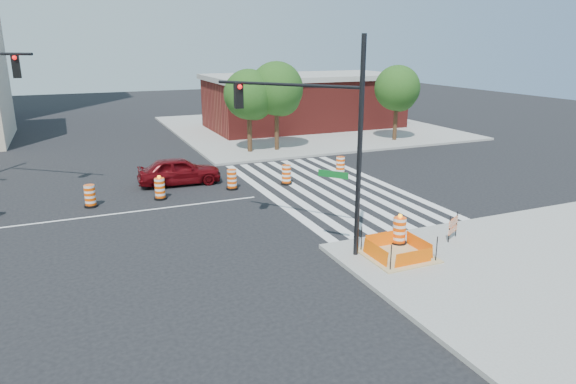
# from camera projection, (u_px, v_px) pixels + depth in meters

# --- Properties ---
(ground) EXTENTS (120.00, 120.00, 0.00)m
(ground) POSITION_uv_depth(u_px,v_px,m) (101.00, 216.00, 22.15)
(ground) COLOR black
(ground) RESTS_ON ground
(sidewalk_ne) EXTENTS (22.00, 22.00, 0.15)m
(sidewalk_ne) POSITION_uv_depth(u_px,v_px,m) (304.00, 127.00, 44.82)
(sidewalk_ne) COLOR gray
(sidewalk_ne) RESTS_ON ground
(crosswalk_east) EXTENTS (6.75, 13.50, 0.01)m
(crosswalk_east) POSITION_uv_depth(u_px,v_px,m) (327.00, 188.00, 26.29)
(crosswalk_east) COLOR silver
(crosswalk_east) RESTS_ON ground
(lane_centerline) EXTENTS (14.00, 0.12, 0.01)m
(lane_centerline) POSITION_uv_depth(u_px,v_px,m) (101.00, 215.00, 22.14)
(lane_centerline) COLOR silver
(lane_centerline) RESTS_ON ground
(excavation_pit) EXTENTS (2.20, 2.20, 0.90)m
(excavation_pit) POSITION_uv_depth(u_px,v_px,m) (397.00, 254.00, 17.55)
(excavation_pit) COLOR tan
(excavation_pit) RESTS_ON ground
(brick_storefront) EXTENTS (16.50, 8.50, 4.60)m
(brick_storefront) POSITION_uv_depth(u_px,v_px,m) (304.00, 101.00, 44.19)
(brick_storefront) COLOR maroon
(brick_storefront) RESTS_ON ground
(red_coupe) EXTENTS (4.36, 1.94, 1.46)m
(red_coupe) POSITION_uv_depth(u_px,v_px,m) (179.00, 171.00, 26.85)
(red_coupe) COLOR #58070C
(red_coupe) RESTS_ON ground
(signal_pole_se) EXTENTS (3.55, 4.40, 7.31)m
(signal_pole_se) POSITION_uv_depth(u_px,v_px,m) (317.00, 126.00, 17.20)
(signal_pole_se) COLOR black
(signal_pole_se) RESTS_ON ground
(pit_drum) EXTENTS (0.59, 0.59, 1.16)m
(pit_drum) POSITION_uv_depth(u_px,v_px,m) (399.00, 232.00, 18.48)
(pit_drum) COLOR black
(pit_drum) RESTS_ON ground
(barricade) EXTENTS (0.75, 0.45, 0.99)m
(barricade) POSITION_uv_depth(u_px,v_px,m) (453.00, 225.00, 18.93)
(barricade) COLOR #F94D05
(barricade) RESTS_ON ground
(tree_north_c) EXTENTS (3.33, 3.28, 5.58)m
(tree_north_c) POSITION_uv_depth(u_px,v_px,m) (249.00, 97.00, 33.55)
(tree_north_c) COLOR #382314
(tree_north_c) RESTS_ON ground
(tree_north_d) EXTENTS (3.55, 3.55, 6.04)m
(tree_north_d) POSITION_uv_depth(u_px,v_px,m) (277.00, 92.00, 34.04)
(tree_north_d) COLOR #382314
(tree_north_d) RESTS_ON ground
(tree_north_e) EXTENTS (3.35, 3.32, 5.65)m
(tree_north_e) POSITION_uv_depth(u_px,v_px,m) (397.00, 91.00, 37.66)
(tree_north_e) COLOR #382314
(tree_north_e) RESTS_ON ground
(median_drum_3) EXTENTS (0.60, 0.60, 1.02)m
(median_drum_3) POSITION_uv_depth(u_px,v_px,m) (90.00, 197.00, 23.21)
(median_drum_3) COLOR black
(median_drum_3) RESTS_ON ground
(median_drum_4) EXTENTS (0.60, 0.60, 1.18)m
(median_drum_4) POSITION_uv_depth(u_px,v_px,m) (160.00, 189.00, 24.34)
(median_drum_4) COLOR black
(median_drum_4) RESTS_ON ground
(median_drum_5) EXTENTS (0.60, 0.60, 1.02)m
(median_drum_5) POSITION_uv_depth(u_px,v_px,m) (232.00, 180.00, 26.01)
(median_drum_5) COLOR black
(median_drum_5) RESTS_ON ground
(median_drum_6) EXTENTS (0.60, 0.60, 1.02)m
(median_drum_6) POSITION_uv_depth(u_px,v_px,m) (286.00, 175.00, 26.94)
(median_drum_6) COLOR black
(median_drum_6) RESTS_ON ground
(median_drum_7) EXTENTS (0.60, 0.60, 1.02)m
(median_drum_7) POSITION_uv_depth(u_px,v_px,m) (340.00, 166.00, 28.89)
(median_drum_7) COLOR black
(median_drum_7) RESTS_ON ground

